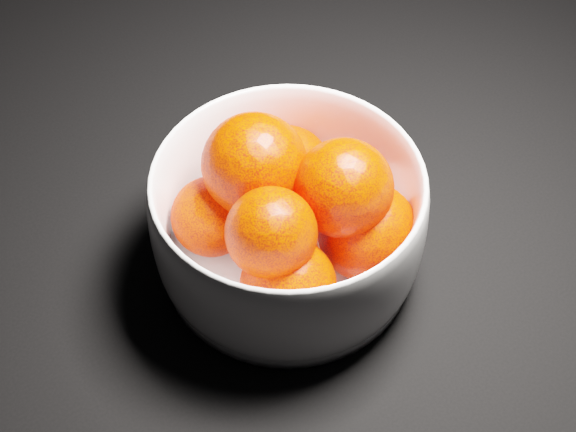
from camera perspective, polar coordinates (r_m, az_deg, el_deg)
ground at (r=0.71m, az=16.05°, el=5.41°), size 3.00×3.00×0.00m
bowl at (r=0.56m, az=0.00°, el=-0.31°), size 0.19×0.19×0.09m
orange_pile at (r=0.55m, az=0.46°, el=0.58°), size 0.15×0.16×0.11m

